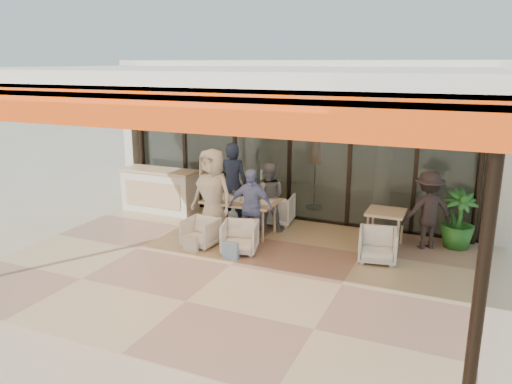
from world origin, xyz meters
TOP-DOWN VIEW (x-y plane):
  - ground at (0.00, 0.00)m, footprint 70.00×70.00m
  - terrace_floor at (0.00, 0.00)m, footprint 8.00×6.00m
  - terrace_structure at (0.00, -0.26)m, footprint 8.00×6.00m
  - glass_storefront at (0.00, 3.00)m, footprint 8.08×0.10m
  - interior_block at (0.01, 5.31)m, footprint 9.05×3.62m
  - host_counter at (-3.01, 2.30)m, footprint 1.85×0.65m
  - dining_table at (-0.56, 1.62)m, footprint 1.50×0.90m
  - chair_far_left at (-0.97, 2.57)m, footprint 0.79×0.77m
  - chair_far_right at (-0.13, 2.57)m, footprint 0.79×0.75m
  - chair_near_left at (-0.97, 0.67)m, footprint 0.65×0.61m
  - chair_near_right at (-0.13, 0.67)m, footprint 0.78×0.75m
  - diner_navy at (-0.97, 2.07)m, footprint 0.76×0.60m
  - diner_grey at (-0.13, 2.07)m, footprint 0.85×0.74m
  - diner_cream at (-0.97, 1.17)m, footprint 0.98×0.71m
  - diner_periwinkle at (-0.13, 1.17)m, footprint 0.92×0.44m
  - tote_bag_cream at (-0.97, 0.27)m, footprint 0.30×0.10m
  - tote_bag_blue at (-0.13, 0.27)m, footprint 0.30×0.10m
  - side_table at (2.32, 2.00)m, footprint 0.70×0.70m
  - side_chair at (2.32, 1.25)m, footprint 0.75×0.72m
  - standing_woman at (3.05, 2.29)m, footprint 1.13×1.00m
  - potted_palm at (3.60, 2.53)m, footprint 0.87×0.87m

SIDE VIEW (x-z plane):
  - ground at x=0.00m, z-range 0.00..0.00m
  - terrace_floor at x=0.00m, z-range 0.00..0.01m
  - tote_bag_cream at x=-0.97m, z-range 0.00..0.34m
  - tote_bag_blue at x=-0.13m, z-range 0.00..0.34m
  - chair_near_left at x=-0.97m, z-range 0.00..0.62m
  - chair_far_left at x=-0.97m, z-range 0.00..0.65m
  - chair_near_right at x=-0.13m, z-range 0.00..0.66m
  - side_chair at x=2.32m, z-range 0.00..0.67m
  - chair_far_right at x=-0.13m, z-range 0.00..0.73m
  - host_counter at x=-3.01m, z-range 0.01..1.05m
  - potted_palm at x=3.60m, z-range 0.00..1.15m
  - side_table at x=2.32m, z-range 0.27..1.01m
  - dining_table at x=-0.56m, z-range 0.22..1.15m
  - diner_grey at x=-0.13m, z-range 0.00..1.48m
  - diner_periwinkle at x=-0.13m, z-range 0.00..1.52m
  - standing_woman at x=3.05m, z-range 0.00..1.52m
  - diner_navy at x=-0.97m, z-range 0.00..1.84m
  - diner_cream at x=-0.97m, z-range 0.00..1.85m
  - glass_storefront at x=0.00m, z-range 0.00..3.20m
  - interior_block at x=0.01m, z-range 0.47..3.99m
  - terrace_structure at x=0.00m, z-range 1.55..4.95m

